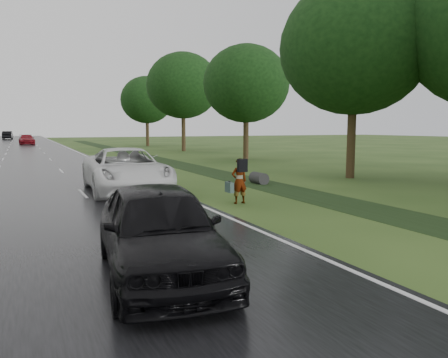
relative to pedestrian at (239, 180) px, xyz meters
name	(u,v)px	position (x,y,z in m)	size (l,w,h in m)	color
road	(7,151)	(-8.18, 39.44, -0.80)	(14.00, 180.00, 0.04)	black
edge_stripe_east	(72,150)	(-1.43, 39.44, -0.77)	(0.12, 180.00, 0.01)	silver
center_line	(7,151)	(-8.18, 39.44, -0.77)	(0.12, 180.00, 0.01)	silver
drainage_ditch	(193,167)	(3.32, 13.14, -0.78)	(2.20, 120.00, 0.56)	black
tree_east_b	(354,47)	(8.82, 4.44, 5.86)	(7.60, 7.60, 10.11)	#3D2C19
tree_east_c	(246,84)	(10.02, 18.44, 5.32)	(7.00, 7.00, 9.29)	#3D2C19
tree_east_d	(183,86)	(9.62, 32.44, 6.33)	(8.00, 8.00, 10.76)	#3D2C19
tree_east_f	(147,100)	(9.32, 46.44, 5.55)	(7.20, 7.20, 9.62)	#3D2C19
pedestrian	(239,180)	(0.00, 0.00, 0.00)	(0.70, 0.64, 1.59)	#A5998C
white_pickup	(126,170)	(-3.00, 4.23, 0.11)	(2.94, 6.38, 1.77)	white
dark_sedan	(159,229)	(-4.68, -6.08, 0.04)	(1.95, 4.84, 1.65)	black
far_car_red	(27,140)	(-5.92, 58.54, -0.04)	(2.07, 5.09, 1.48)	maroon
far_car_dark	(8,135)	(-9.18, 90.83, 0.08)	(1.82, 5.21, 1.72)	black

